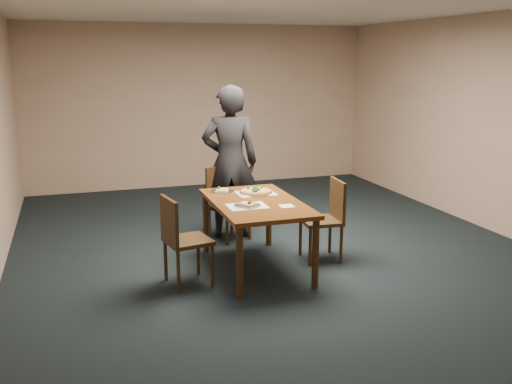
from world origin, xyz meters
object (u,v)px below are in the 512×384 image
object	(u,v)px
chair_far	(225,198)
pizza_pan	(256,191)
diner	(230,162)
chair_left	(181,236)
dining_table	(256,210)
slice_plate_near	(247,205)
chair_right	(328,215)
slice_plate_far	(222,191)

from	to	relation	value
chair_far	pizza_pan	xyz separation A→B (m)	(0.14, -0.80, 0.26)
diner	chair_left	bearing A→B (deg)	69.67
chair_far	chair_left	xyz separation A→B (m)	(-0.83, -1.36, 0.00)
pizza_pan	dining_table	bearing A→B (deg)	-107.77
pizza_pan	slice_plate_near	distance (m)	0.57
dining_table	slice_plate_near	size ratio (longest dim) A/B	5.36
dining_table	diner	xyz separation A→B (m)	(0.05, 1.20, 0.30)
chair_far	chair_left	distance (m)	1.59
dining_table	chair_left	world-z (taller)	chair_left
diner	pizza_pan	size ratio (longest dim) A/B	5.13
chair_right	slice_plate_far	bearing A→B (deg)	-109.22
chair_left	dining_table	bearing A→B (deg)	-86.67
chair_far	slice_plate_near	bearing A→B (deg)	-118.21
slice_plate_near	slice_plate_far	size ratio (longest dim) A/B	1.00
chair_left	slice_plate_near	xyz separation A→B (m)	(0.71, 0.04, 0.25)
dining_table	chair_left	bearing A→B (deg)	-166.13
chair_right	diner	bearing A→B (deg)	-140.04
chair_far	chair_right	size ratio (longest dim) A/B	1.00
dining_table	diner	size ratio (longest dim) A/B	0.78
chair_left	slice_plate_near	world-z (taller)	chair_left
slice_plate_far	chair_right	bearing A→B (deg)	-24.43
chair_right	diner	xyz separation A→B (m)	(-0.81, 1.16, 0.44)
dining_table	slice_plate_far	bearing A→B (deg)	113.53
chair_right	slice_plate_near	xyz separation A→B (m)	(-1.01, -0.21, 0.25)
chair_right	diner	size ratio (longest dim) A/B	0.47
slice_plate_near	slice_plate_far	bearing A→B (deg)	96.66
dining_table	chair_far	bearing A→B (deg)	91.45
chair_far	slice_plate_near	distance (m)	1.34
chair_right	slice_plate_far	xyz separation A→B (m)	(-1.09, 0.49, 0.25)
chair_far	diner	size ratio (longest dim) A/B	0.47
dining_table	slice_plate_far	xyz separation A→B (m)	(-0.23, 0.53, 0.10)
dining_table	chair_right	bearing A→B (deg)	2.44
chair_right	chair_left	bearing A→B (deg)	-76.56
diner	slice_plate_far	bearing A→B (deg)	79.43
diner	pizza_pan	distance (m)	0.88
dining_table	pizza_pan	xyz separation A→B (m)	(0.11, 0.34, 0.12)
pizza_pan	slice_plate_far	size ratio (longest dim) A/B	1.33
chair_left	slice_plate_near	size ratio (longest dim) A/B	3.25
slice_plate_near	chair_right	bearing A→B (deg)	11.52
slice_plate_near	pizza_pan	bearing A→B (deg)	63.10
chair_right	diner	distance (m)	1.48
chair_left	slice_plate_far	bearing A→B (deg)	-50.57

